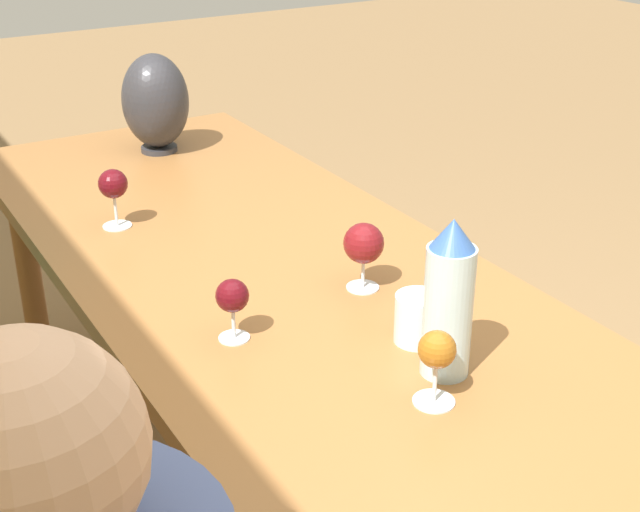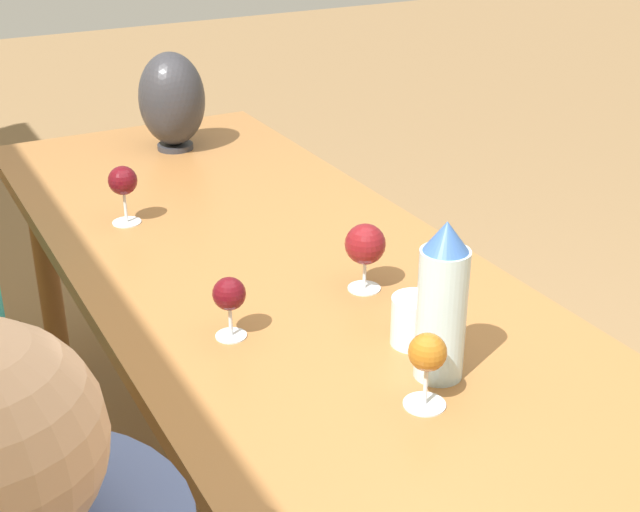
% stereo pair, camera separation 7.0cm
% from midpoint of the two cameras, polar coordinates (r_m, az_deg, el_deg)
% --- Properties ---
extents(dining_table, '(2.92, 0.81, 0.77)m').
position_cam_midpoint_polar(dining_table, '(1.63, 1.80, -7.63)').
color(dining_table, '#936033').
rests_on(dining_table, ground_plane).
extents(water_bottle, '(0.08, 0.08, 0.28)m').
position_cam_midpoint_polar(water_bottle, '(1.45, 6.86, -2.87)').
color(water_bottle, '#ADCCD6').
rests_on(water_bottle, dining_table).
extents(water_tumbler, '(0.08, 0.08, 0.09)m').
position_cam_midpoint_polar(water_tumbler, '(1.58, 5.01, -4.02)').
color(water_tumbler, silver).
rests_on(water_tumbler, dining_table).
extents(vase, '(0.19, 0.19, 0.28)m').
position_cam_midpoint_polar(vase, '(2.57, -11.27, 9.66)').
color(vase, '#2D2D33').
rests_on(vase, dining_table).
extents(wine_glass_0, '(0.08, 0.08, 0.14)m').
position_cam_midpoint_polar(wine_glass_0, '(1.73, 1.65, 0.74)').
color(wine_glass_0, silver).
rests_on(wine_glass_0, dining_table).
extents(wine_glass_1, '(0.07, 0.07, 0.14)m').
position_cam_midpoint_polar(wine_glass_1, '(2.08, -14.05, 4.37)').
color(wine_glass_1, silver).
rests_on(wine_glass_1, dining_table).
extents(wine_glass_5, '(0.06, 0.06, 0.12)m').
position_cam_midpoint_polar(wine_glass_5, '(1.57, -6.91, -2.68)').
color(wine_glass_5, silver).
rests_on(wine_glass_5, dining_table).
extents(wine_glass_6, '(0.07, 0.07, 0.13)m').
position_cam_midpoint_polar(wine_glass_6, '(1.39, 6.05, -6.21)').
color(wine_glass_6, silver).
rests_on(wine_glass_6, dining_table).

